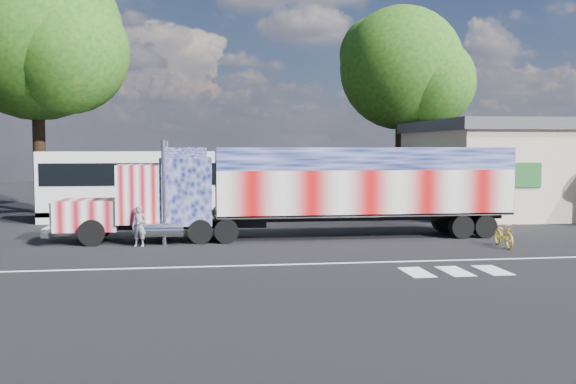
{
  "coord_description": "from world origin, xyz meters",
  "views": [
    {
      "loc": [
        -3.65,
        -23.03,
        3.74
      ],
      "look_at": [
        0.0,
        3.0,
        1.9
      ],
      "focal_mm": 40.0,
      "sensor_mm": 36.0,
      "label": 1
    }
  ],
  "objects": [
    {
      "name": "lane_markings",
      "position": [
        1.71,
        -3.77,
        0.01
      ],
      "size": [
        30.0,
        2.67,
        0.01
      ],
      "color": "silver",
      "rests_on": "ground"
    },
    {
      "name": "tree_ne_a",
      "position": [
        9.75,
        17.93,
        8.85
      ],
      "size": [
        8.47,
        8.07,
        12.95
      ],
      "color": "black",
      "rests_on": "ground"
    },
    {
      "name": "tree_nw_a",
      "position": [
        -12.47,
        15.18,
        10.01
      ],
      "size": [
        10.12,
        9.64,
        14.89
      ],
      "color": "black",
      "rests_on": "ground"
    },
    {
      "name": "bicycle",
      "position": [
        7.7,
        -0.52,
        0.47
      ],
      "size": [
        0.82,
        1.86,
        0.95
      ],
      "primitive_type": "imported",
      "rotation": [
        0.0,
        0.0,
        -0.11
      ],
      "color": "gold",
      "rests_on": "ground"
    },
    {
      "name": "woman",
      "position": [
        -5.88,
        1.5,
        0.77
      ],
      "size": [
        0.65,
        0.52,
        1.55
      ],
      "primitive_type": "imported",
      "rotation": [
        0.0,
        0.0,
        -0.3
      ],
      "color": "slate",
      "rests_on": "ground"
    },
    {
      "name": "coach_bus",
      "position": [
        -5.43,
        10.43,
        1.82
      ],
      "size": [
        12.1,
        2.82,
        3.52
      ],
      "color": "white",
      "rests_on": "ground"
    },
    {
      "name": "ground",
      "position": [
        0.0,
        0.0,
        0.0
      ],
      "size": [
        100.0,
        100.0,
        0.0
      ],
      "primitive_type": "plane",
      "color": "black"
    },
    {
      "name": "semi_truck",
      "position": [
        0.82,
        2.91,
        2.06
      ],
      "size": [
        18.78,
        2.97,
        4.0
      ],
      "color": "black",
      "rests_on": "ground"
    }
  ]
}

